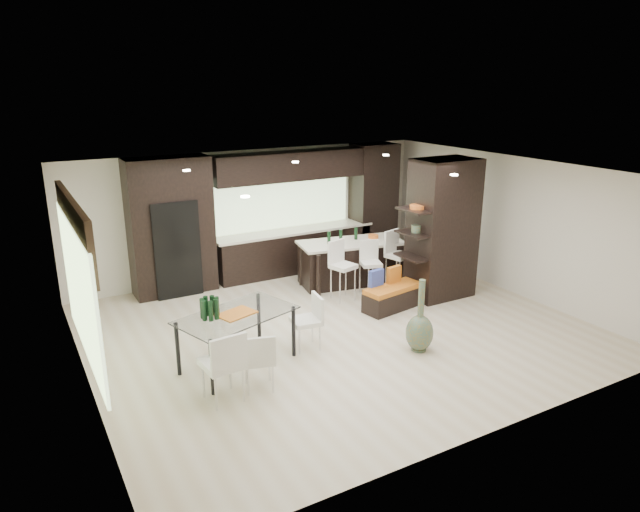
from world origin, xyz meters
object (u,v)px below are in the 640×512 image
floor_vase (420,316)px  chair_far (222,368)px  stool_right (398,266)px  bench (393,297)px  stool_left (343,277)px  stool_mid (371,273)px  chair_near (259,362)px  dining_table (238,340)px  kitchen_island (350,262)px  chair_end (306,325)px

floor_vase → chair_far: 3.20m
stool_right → bench: (-0.75, -0.84, -0.26)m
stool_left → stool_mid: (0.66, 0.02, -0.04)m
chair_far → stool_left: bearing=29.9°
bench → chair_near: 3.62m
dining_table → chair_far: bearing=-141.1°
bench → chair_far: (-3.86, -1.46, 0.24)m
kitchen_island → stool_right: stool_right is taller
chair_near → stool_left: bearing=56.0°
kitchen_island → chair_far: chair_far is taller
kitchen_island → stool_mid: bearing=-79.3°
stool_right → chair_end: 3.28m
stool_mid → chair_far: chair_far is taller
kitchen_island → stool_mid: 0.75m
stool_right → chair_far: 5.14m
kitchen_island → chair_end: 3.20m
stool_mid → dining_table: (-3.42, -1.50, -0.02)m
kitchen_island → floor_vase: (-0.75, -3.21, 0.15)m
floor_vase → dining_table: (-2.66, 0.95, -0.18)m
stool_right → bench: stool_right is taller
floor_vase → chair_near: bearing=176.2°
kitchen_island → bench: bearing=-82.5°
bench → stool_mid: bearing=74.6°
kitchen_island → stool_mid: size_ratio=2.49×
bench → kitchen_island: bearing=77.4°
stool_mid → kitchen_island: bearing=108.6°
bench → chair_end: 2.27m
floor_vase → kitchen_island: bearing=76.8°
stool_mid → bench: bearing=-77.4°
chair_far → chair_end: bearing=20.7°
dining_table → chair_end: 1.15m
chair_near → bench: bearing=39.7°
dining_table → chair_far: chair_far is taller
bench → stool_right: bearing=38.9°
stool_right → stool_left: bearing=164.3°
chair_near → chair_far: (-0.53, -0.04, 0.07)m
chair_far → chair_end: (1.68, 0.81, -0.06)m
bench → floor_vase: floor_vase is taller
stool_left → floor_vase: bearing=-107.3°
bench → chair_end: bearing=-172.9°
kitchen_island → bench: size_ratio=1.83×
kitchen_island → stool_left: bearing=-119.8°
stool_left → floor_vase: 2.44m
stool_left → bench: 1.05m
kitchen_island → stool_right: bearing=-39.0°
dining_table → chair_near: 0.77m
kitchen_island → stool_mid: (-0.00, -0.75, -0.02)m
chair_near → chair_end: size_ratio=0.98×
stool_left → kitchen_island: bearing=34.4°
floor_vase → chair_end: (-1.51, 0.95, -0.19)m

